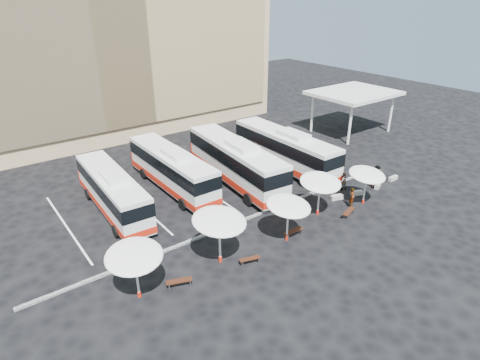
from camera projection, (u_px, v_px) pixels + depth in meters
ground at (253, 221)px, 31.65m from camera, size 120.00×120.00×0.00m
sandstone_building at (93, 25)px, 49.28m from camera, size 42.00×18.25×29.60m
service_canopy at (354, 94)px, 49.82m from camera, size 10.00×8.00×5.20m
curb_divider at (249, 218)px, 31.98m from camera, size 34.00×0.25×0.15m
bay_lines at (199, 186)px, 37.43m from camera, size 24.15×12.00×0.01m
bus_0 at (112, 191)px, 32.35m from camera, size 3.07×11.75×3.70m
bus_1 at (172, 168)px, 36.15m from camera, size 2.90×12.36×3.92m
bus_2 at (235, 161)px, 37.17m from camera, size 4.12×13.74×4.29m
bus_3 at (285, 149)px, 40.22m from camera, size 3.23×13.15×4.16m
sunshade_0 at (134, 256)px, 22.61m from camera, size 4.04×4.07×3.45m
sunshade_1 at (219, 221)px, 25.62m from camera, size 4.59×4.62×3.72m
sunshade_2 at (289, 206)px, 28.08m from camera, size 4.06×4.09×3.34m
sunshade_3 at (320, 182)px, 31.41m from camera, size 3.97×4.00×3.41m
sunshade_4 at (367, 175)px, 33.22m from camera, size 3.27×3.30×3.16m
wood_bench_0 at (179, 282)px, 24.51m from camera, size 1.65×0.97×0.49m
wood_bench_1 at (250, 260)px, 26.61m from camera, size 1.48×0.78×0.44m
wood_bench_2 at (293, 232)px, 29.57m from camera, size 1.68×0.52×0.51m
wood_bench_3 at (349, 212)px, 32.18m from camera, size 1.72×0.93×0.51m
conc_bench_0 at (337, 197)px, 34.89m from camera, size 1.18×0.68×0.42m
conc_bench_1 at (357, 193)px, 35.67m from camera, size 1.12×0.77×0.40m
conc_bench_2 at (378, 185)px, 37.03m from camera, size 1.20×0.78×0.43m
conc_bench_3 at (393, 178)px, 38.45m from camera, size 1.06×0.36×0.40m
passenger_0 at (352, 198)px, 33.35m from camera, size 0.78×0.73×1.79m
passenger_1 at (343, 181)px, 36.33m from camera, size 1.00×0.91×1.68m
passenger_2 at (374, 179)px, 36.69m from camera, size 1.11×0.75×1.75m
passenger_3 at (377, 174)px, 37.97m from camera, size 1.10×0.70×1.62m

